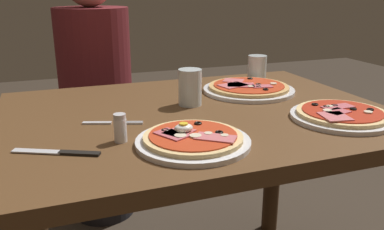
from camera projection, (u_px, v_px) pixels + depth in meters
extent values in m
cube|color=brown|center=(198.00, 117.00, 1.17)|extent=(1.10, 0.83, 0.04)
cylinder|color=#3C2715|center=(34.00, 199.00, 1.44)|extent=(0.07, 0.07, 0.68)
cylinder|color=#3C2715|center=(273.00, 161.00, 1.76)|extent=(0.07, 0.07, 0.68)
cylinder|color=white|center=(193.00, 142.00, 0.92)|extent=(0.26, 0.26, 0.01)
cylinder|color=#E5C17F|center=(193.00, 137.00, 0.92)|extent=(0.23, 0.23, 0.01)
cylinder|color=red|center=(193.00, 135.00, 0.91)|extent=(0.20, 0.20, 0.00)
torus|color=black|center=(198.00, 123.00, 0.98)|extent=(0.02, 0.02, 0.00)
torus|color=black|center=(219.00, 132.00, 0.92)|extent=(0.02, 0.02, 0.00)
torus|color=black|center=(165.00, 130.00, 0.93)|extent=(0.02, 0.02, 0.00)
cube|color=#D16B70|center=(215.00, 137.00, 0.89)|extent=(0.10, 0.09, 0.00)
cube|color=#C65B66|center=(172.00, 134.00, 0.91)|extent=(0.08, 0.09, 0.00)
cube|color=#D16B70|center=(179.00, 132.00, 0.92)|extent=(0.08, 0.08, 0.00)
cylinder|color=beige|center=(180.00, 136.00, 0.90)|extent=(0.03, 0.03, 0.00)
cylinder|color=beige|center=(195.00, 136.00, 0.90)|extent=(0.03, 0.03, 0.00)
cylinder|color=beige|center=(208.00, 134.00, 0.91)|extent=(0.02, 0.02, 0.00)
cylinder|color=beige|center=(225.00, 136.00, 0.90)|extent=(0.02, 0.02, 0.00)
ellipsoid|color=white|center=(184.00, 128.00, 0.92)|extent=(0.04, 0.03, 0.02)
cylinder|color=yellow|center=(184.00, 124.00, 0.92)|extent=(0.02, 0.02, 0.00)
cylinder|color=white|center=(249.00, 90.00, 1.38)|extent=(0.31, 0.31, 0.01)
cylinder|color=tan|center=(249.00, 87.00, 1.37)|extent=(0.27, 0.27, 0.01)
cylinder|color=red|center=(249.00, 85.00, 1.37)|extent=(0.24, 0.24, 0.00)
torus|color=black|center=(266.00, 89.00, 1.30)|extent=(0.02, 0.02, 0.00)
torus|color=black|center=(250.00, 78.00, 1.45)|extent=(0.02, 0.02, 0.00)
torus|color=black|center=(258.00, 87.00, 1.34)|extent=(0.02, 0.02, 0.00)
torus|color=black|center=(258.00, 84.00, 1.37)|extent=(0.02, 0.02, 0.00)
cube|color=#D16B70|center=(234.00, 81.00, 1.42)|extent=(0.09, 0.09, 0.00)
cube|color=#D16B70|center=(233.00, 85.00, 1.36)|extent=(0.10, 0.09, 0.00)
cube|color=#C65B66|center=(241.00, 85.00, 1.36)|extent=(0.11, 0.10, 0.00)
cube|color=#C65B66|center=(262.00, 86.00, 1.34)|extent=(0.07, 0.05, 0.00)
cylinder|color=beige|center=(273.00, 84.00, 1.38)|extent=(0.02, 0.02, 0.00)
cylinder|color=beige|center=(251.00, 87.00, 1.34)|extent=(0.02, 0.02, 0.00)
cylinder|color=white|center=(342.00, 117.00, 1.09)|extent=(0.27, 0.27, 0.01)
cylinder|color=#E5C17F|center=(342.00, 113.00, 1.09)|extent=(0.24, 0.24, 0.01)
cylinder|color=#B72D19|center=(342.00, 111.00, 1.09)|extent=(0.21, 0.21, 0.00)
torus|color=black|center=(370.00, 109.00, 1.09)|extent=(0.02, 0.02, 0.00)
torus|color=black|center=(335.00, 106.00, 1.12)|extent=(0.02, 0.02, 0.00)
torus|color=black|center=(315.00, 104.00, 1.14)|extent=(0.02, 0.02, 0.00)
torus|color=black|center=(353.00, 109.00, 1.09)|extent=(0.02, 0.02, 0.00)
torus|color=black|center=(326.00, 107.00, 1.11)|extent=(0.02, 0.02, 0.00)
cube|color=#D16B70|center=(335.00, 116.00, 1.03)|extent=(0.08, 0.09, 0.00)
cube|color=#C65B66|center=(338.00, 107.00, 1.11)|extent=(0.09, 0.04, 0.00)
cube|color=#C65B66|center=(337.00, 112.00, 1.07)|extent=(0.07, 0.06, 0.00)
cylinder|color=beige|center=(368.00, 112.00, 1.07)|extent=(0.02, 0.02, 0.00)
cylinder|color=beige|center=(327.00, 110.00, 1.08)|extent=(0.02, 0.02, 0.00)
cylinder|color=beige|center=(330.00, 106.00, 1.12)|extent=(0.02, 0.02, 0.00)
cylinder|color=silver|center=(191.00, 87.00, 1.21)|extent=(0.07, 0.07, 0.11)
cylinder|color=silver|center=(191.00, 98.00, 1.22)|extent=(0.06, 0.06, 0.04)
cylinder|color=silver|center=(257.00, 67.00, 1.56)|extent=(0.07, 0.07, 0.09)
cylinder|color=silver|center=(257.00, 71.00, 1.57)|extent=(0.06, 0.06, 0.06)
cube|color=silver|center=(97.00, 123.00, 1.06)|extent=(0.08, 0.04, 0.00)
cube|color=silver|center=(134.00, 124.00, 1.05)|extent=(0.04, 0.02, 0.00)
cube|color=silver|center=(134.00, 123.00, 1.06)|extent=(0.04, 0.02, 0.00)
cube|color=silver|center=(134.00, 122.00, 1.06)|extent=(0.04, 0.02, 0.00)
cube|color=silver|center=(135.00, 122.00, 1.07)|extent=(0.04, 0.02, 0.00)
cube|color=silver|center=(37.00, 151.00, 0.88)|extent=(0.11, 0.07, 0.00)
cube|color=black|center=(79.00, 153.00, 0.87)|extent=(0.09, 0.06, 0.01)
cylinder|color=white|center=(120.00, 130.00, 0.93)|extent=(0.03, 0.03, 0.05)
cylinder|color=silver|center=(120.00, 116.00, 0.92)|extent=(0.03, 0.03, 0.01)
cylinder|color=black|center=(102.00, 168.00, 1.94)|extent=(0.29, 0.29, 0.46)
cylinder|color=maroon|center=(95.00, 68.00, 1.79)|extent=(0.32, 0.32, 0.52)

